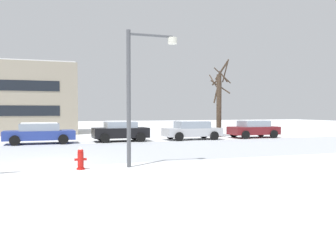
{
  "coord_description": "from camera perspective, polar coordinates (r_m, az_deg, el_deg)",
  "views": [
    {
      "loc": [
        -0.06,
        -15.74,
        2.17
      ],
      "look_at": [
        7.43,
        5.68,
        1.21
      ],
      "focal_mm": 39.2,
      "sensor_mm": 36.0,
      "label": 1
    }
  ],
  "objects": [
    {
      "name": "tree_far_right",
      "position": [
        30.44,
        7.97,
        3.61
      ],
      "size": [
        1.19,
        1.53,
        6.32
      ],
      "color": "#423326",
      "rests_on": "ground"
    },
    {
      "name": "fire_hydrant",
      "position": [
        13.91,
        -13.44,
        -4.95
      ],
      "size": [
        0.44,
        0.3,
        0.81
      ],
      "color": "red",
      "rests_on": "ground"
    },
    {
      "name": "parked_car_maroon",
      "position": [
        30.0,
        13.16,
        -0.4
      ],
      "size": [
        3.91,
        2.06,
        1.42
      ],
      "color": "maroon",
      "rests_on": "ground"
    },
    {
      "name": "street_lamp",
      "position": [
        14.19,
        -4.57,
        6.8
      ],
      "size": [
        2.03,
        0.36,
        5.22
      ],
      "color": "#4C4F54",
      "rests_on": "ground"
    },
    {
      "name": "parked_car_blue",
      "position": [
        25.31,
        -19.35,
        -1.02
      ],
      "size": [
        4.45,
        2.06,
        1.38
      ],
      "color": "#283D93",
      "rests_on": "ground"
    },
    {
      "name": "tree_far_mid",
      "position": [
        31.78,
        7.97,
        3.32
      ],
      "size": [
        1.72,
        1.78,
        5.77
      ],
      "color": "#423326",
      "rests_on": "ground"
    },
    {
      "name": "road_surface",
      "position": [
        19.59,
        -19.02,
        -4.07
      ],
      "size": [
        80.0,
        9.46,
        0.0
      ],
      "color": "#B7BCC4",
      "rests_on": "ground"
    },
    {
      "name": "parked_car_silver",
      "position": [
        27.38,
        3.76,
        -0.61
      ],
      "size": [
        4.27,
        2.09,
        1.43
      ],
      "color": "silver",
      "rests_on": "ground"
    },
    {
      "name": "ground_plane",
      "position": [
        15.89,
        -18.96,
        -5.57
      ],
      "size": [
        120.0,
        120.0,
        0.0
      ],
      "primitive_type": "plane",
      "color": "white"
    },
    {
      "name": "parked_car_black",
      "position": [
        25.96,
        -7.41,
        -0.76
      ],
      "size": [
        3.82,
        2.09,
        1.44
      ],
      "color": "black",
      "rests_on": "ground"
    }
  ]
}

